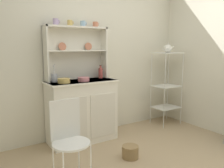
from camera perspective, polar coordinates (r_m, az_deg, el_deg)
name	(u,v)px	position (r m, az deg, el deg)	size (l,w,h in m)	color
wall_back	(92,53)	(3.65, -4.79, 7.46)	(3.84, 0.05, 2.50)	silver
hutch_cabinet	(82,110)	(3.40, -7.28, -6.34)	(0.98, 0.45, 0.88)	white
hutch_shelf_unit	(76,49)	(3.43, -8.77, 8.31)	(0.91, 0.18, 0.75)	silver
bakers_rack	(167,82)	(4.18, 13.07, 0.57)	(0.43, 0.35, 1.25)	silver
wire_chair	(69,135)	(2.35, -10.42, -11.97)	(0.36, 0.36, 0.85)	white
floor_basket	(130,152)	(3.01, 4.44, -16.04)	(0.20, 0.20, 0.15)	#93754C
cup_lilac_0	(56,22)	(3.29, -13.44, 14.42)	(0.09, 0.07, 0.09)	#B79ECC
cup_gold_1	(70,23)	(3.37, -10.13, 14.32)	(0.08, 0.07, 0.08)	#DBB760
cup_sky_2	(83,24)	(3.45, -7.03, 14.28)	(0.09, 0.07, 0.08)	#8EB2D1
cup_terracotta_3	(95,24)	(3.54, -4.06, 14.17)	(0.09, 0.07, 0.08)	#C67556
bowl_mixing_large	(64,81)	(3.13, -11.57, 0.78)	(0.16, 0.16, 0.06)	#DBB760
bowl_floral_medium	(84,79)	(3.24, -6.88, 1.15)	(0.16, 0.16, 0.06)	#D17A84
jam_bottle	(101,73)	(3.54, -2.79, 2.75)	(0.06, 0.06, 0.20)	#B74C47
utensil_jar	(54,78)	(3.24, -13.80, 1.47)	(0.08, 0.08, 0.24)	#B2B7C6
porcelain_teapot	(168,48)	(4.13, 13.34, 8.35)	(0.22, 0.13, 0.15)	white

